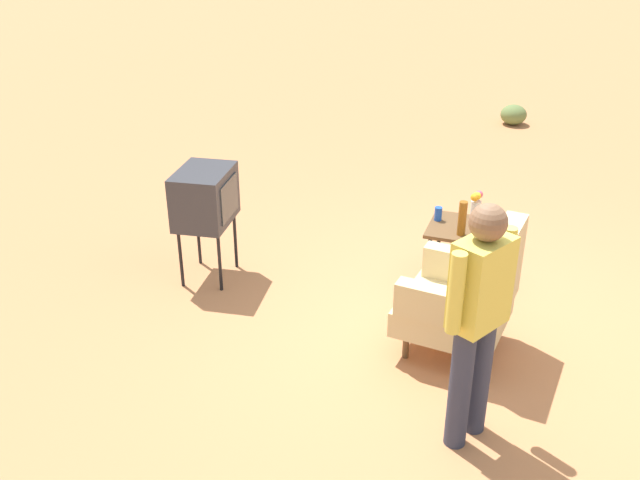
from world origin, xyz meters
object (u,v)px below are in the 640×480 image
(side_table, at_px, (461,235))
(bottle_tall_amber, at_px, (462,218))
(flower_vase, at_px, (476,205))
(armchair, at_px, (468,295))
(tv_on_stand, at_px, (205,197))
(soda_can_blue, at_px, (438,214))
(person_standing, at_px, (478,313))

(side_table, xyz_separation_m, bottle_tall_amber, (0.16, 0.02, 0.23))
(bottle_tall_amber, distance_m, flower_vase, 0.34)
(armchair, distance_m, bottle_tall_amber, 0.89)
(tv_on_stand, xyz_separation_m, flower_vase, (-0.76, 2.23, -0.05))
(soda_can_blue, height_order, bottle_tall_amber, bottle_tall_amber)
(person_standing, relative_size, soda_can_blue, 13.44)
(tv_on_stand, xyz_separation_m, bottle_tall_amber, (-0.43, 2.17, -0.05))
(side_table, bearing_deg, flower_vase, 154.48)
(side_table, bearing_deg, person_standing, 11.36)
(armchair, height_order, bottle_tall_amber, armchair)
(armchair, height_order, flower_vase, armchair)
(tv_on_stand, bearing_deg, flower_vase, 108.71)
(person_standing, distance_m, soda_can_blue, 2.10)
(side_table, relative_size, flower_vase, 2.20)
(side_table, bearing_deg, armchair, 12.50)
(tv_on_stand, distance_m, flower_vase, 2.36)
(tv_on_stand, relative_size, person_standing, 0.63)
(armchair, bearing_deg, bottle_tall_amber, -166.28)
(person_standing, bearing_deg, side_table, -168.64)
(flower_vase, bearing_deg, armchair, 6.79)
(side_table, height_order, flower_vase, flower_vase)
(soda_can_blue, bearing_deg, flower_vase, 109.38)
(person_standing, xyz_separation_m, flower_vase, (-2.10, -0.31, -0.21))
(tv_on_stand, relative_size, soda_can_blue, 8.44)
(soda_can_blue, distance_m, bottle_tall_amber, 0.34)
(bottle_tall_amber, bearing_deg, tv_on_stand, -78.90)
(armchair, bearing_deg, side_table, -167.50)
(bottle_tall_amber, xyz_separation_m, flower_vase, (-0.33, 0.06, -0.00))
(person_standing, relative_size, flower_vase, 6.19)
(person_standing, height_order, bottle_tall_amber, person_standing)
(bottle_tall_amber, relative_size, flower_vase, 1.13)
(tv_on_stand, height_order, flower_vase, tv_on_stand)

